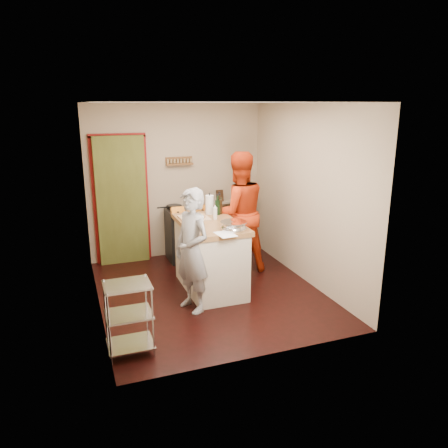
% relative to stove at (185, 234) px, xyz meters
% --- Properties ---
extents(floor, '(3.50, 3.50, 0.00)m').
position_rel_stove_xyz_m(floor, '(-0.05, -1.42, -0.45)').
color(floor, black).
rests_on(floor, ground).
extents(back_wall, '(3.00, 0.44, 2.60)m').
position_rel_stove_xyz_m(back_wall, '(-0.69, 0.36, 0.68)').
color(back_wall, tan).
rests_on(back_wall, ground).
extents(left_wall, '(0.04, 3.50, 2.60)m').
position_rel_stove_xyz_m(left_wall, '(-1.55, -1.42, 0.85)').
color(left_wall, tan).
rests_on(left_wall, ground).
extents(right_wall, '(0.04, 3.50, 2.60)m').
position_rel_stove_xyz_m(right_wall, '(1.45, -1.42, 0.85)').
color(right_wall, tan).
rests_on(right_wall, ground).
extents(ceiling, '(3.00, 3.50, 0.02)m').
position_rel_stove_xyz_m(ceiling, '(-0.05, -1.42, 2.16)').
color(ceiling, white).
rests_on(ceiling, back_wall).
extents(stove, '(0.60, 0.63, 1.00)m').
position_rel_stove_xyz_m(stove, '(0.00, 0.00, 0.00)').
color(stove, black).
rests_on(stove, ground).
extents(wire_shelving, '(0.48, 0.40, 0.80)m').
position_rel_stove_xyz_m(wire_shelving, '(-1.33, -2.62, -0.01)').
color(wire_shelving, silver).
rests_on(wire_shelving, ground).
extents(island, '(0.78, 1.45, 1.31)m').
position_rel_stove_xyz_m(island, '(0.01, -1.32, 0.07)').
color(island, beige).
rests_on(island, ground).
extents(person_stripe, '(0.56, 0.68, 1.60)m').
position_rel_stove_xyz_m(person_stripe, '(-0.41, -1.86, 0.35)').
color(person_stripe, '#BCBCC1').
rests_on(person_stripe, ground).
extents(person_red, '(0.94, 0.74, 1.89)m').
position_rel_stove_xyz_m(person_red, '(0.65, -0.78, 0.50)').
color(person_red, '#B92D0C').
rests_on(person_red, ground).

